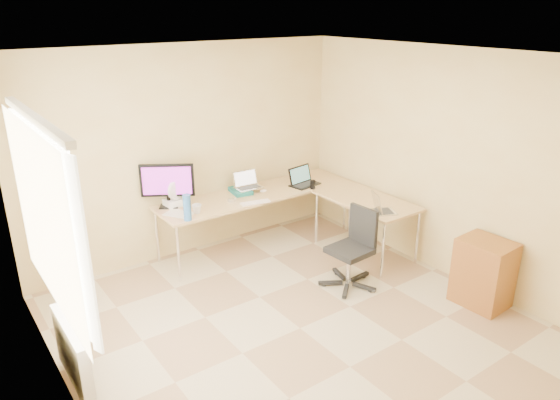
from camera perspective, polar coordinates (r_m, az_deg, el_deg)
floor at (r=5.29m, az=2.22°, el=-13.90°), size 4.50×4.50×0.00m
ceiling at (r=4.38m, az=2.70°, el=15.37°), size 4.50×4.50×0.00m
wall_back at (r=6.50m, az=-9.95°, el=5.20°), size 4.50×0.00×4.50m
wall_front at (r=3.41m, az=27.06°, el=-11.88°), size 4.50×0.00×4.50m
wall_left at (r=3.86m, az=-23.10°, el=-7.31°), size 0.00×4.50×4.50m
wall_right at (r=6.14m, az=18.07°, el=3.55°), size 0.00×4.50×4.50m
desk_main at (r=6.82m, az=-2.50°, el=-2.09°), size 2.65×0.70×0.73m
desk_return at (r=6.68m, az=9.31°, el=-2.86°), size 0.70×1.30×0.73m
monitor at (r=6.26m, az=-12.25°, el=1.55°), size 0.64×0.51×0.54m
book_stack at (r=6.69m, az=-4.36°, el=1.01°), size 0.28×0.35×0.05m
laptop_center at (r=6.66m, az=-3.51°, el=2.19°), size 0.36×0.28×0.22m
laptop_black at (r=6.93m, az=2.76°, el=2.61°), size 0.44×0.35×0.25m
keyboard at (r=6.33m, az=-2.72°, el=-0.27°), size 0.38×0.18×0.02m
mouse at (r=6.70m, az=-1.84°, el=1.02°), size 0.11×0.10×0.03m
mug at (r=6.09m, az=-9.12°, el=-0.97°), size 0.13×0.13×0.11m
cd_stack at (r=6.42m, az=-5.34°, el=-0.01°), size 0.11×0.11×0.03m
water_bottle at (r=5.87m, az=-10.16°, el=-0.81°), size 0.12×0.12×0.31m
papers at (r=6.12m, az=-11.02°, el=-1.48°), size 0.36×0.39×0.01m
white_box at (r=6.36m, az=-11.45°, el=-0.23°), size 0.26×0.20×0.09m
desk_fan at (r=6.33m, az=-11.51°, el=0.65°), size 0.31×0.31×0.30m
black_cup at (r=6.82m, az=3.63°, el=1.71°), size 0.08×0.08×0.12m
laptop_return at (r=6.14m, az=11.41°, el=-0.46°), size 0.37×0.34×0.20m
office_chair at (r=5.82m, az=7.67°, el=-4.97°), size 0.58×0.58×0.91m
cabinet at (r=5.90m, az=21.45°, el=-7.47°), size 0.45×0.55×0.73m
radiator at (r=4.70m, az=-21.80°, el=-15.45°), size 0.09×0.80×0.55m
window at (r=4.13m, az=-24.26°, el=-1.84°), size 0.10×1.80×1.40m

